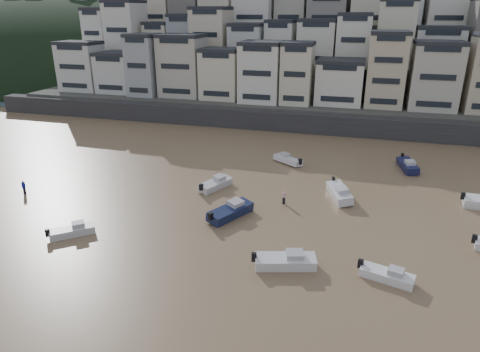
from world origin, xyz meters
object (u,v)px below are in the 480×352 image
(boat_a, at_px, (285,259))
(person_blue, at_px, (24,187))
(boat_h, at_px, (288,159))
(boat_i, at_px, (408,164))
(boat_c, at_px, (230,210))
(boat_e, at_px, (339,191))
(boat_j, at_px, (72,229))
(boat_b, at_px, (387,274))
(boat_f, at_px, (216,183))
(person_pink, at_px, (284,197))

(boat_a, xyz_separation_m, person_blue, (-33.81, 7.19, 0.07))
(boat_h, bearing_deg, person_blue, 68.73)
(boat_i, bearing_deg, boat_c, -55.06)
(person_blue, bearing_deg, boat_e, 14.03)
(boat_i, xyz_separation_m, boat_j, (-33.90, -29.42, -0.17))
(boat_i, distance_m, boat_j, 44.89)
(boat_i, relative_size, boat_j, 1.27)
(boat_b, distance_m, boat_c, 17.82)
(boat_b, xyz_separation_m, boat_e, (-4.96, 16.12, 0.20))
(boat_b, distance_m, boat_j, 30.18)
(boat_b, xyz_separation_m, boat_f, (-20.24, 14.82, 0.09))
(boat_e, distance_m, person_blue, 38.54)
(boat_a, xyz_separation_m, boat_c, (-7.54, 8.12, 0.05))
(boat_b, bearing_deg, boat_h, 131.66)
(boat_e, xyz_separation_m, boat_f, (-15.28, -1.30, -0.11))
(boat_h, bearing_deg, boat_c, 115.48)
(person_blue, bearing_deg, boat_b, -9.09)
(boat_i, relative_size, person_pink, 3.43)
(boat_b, relative_size, boat_h, 0.93)
(boat_b, relative_size, boat_e, 0.77)
(boat_e, bearing_deg, boat_c, -72.32)
(boat_f, bearing_deg, boat_e, -61.40)
(boat_b, distance_m, boat_i, 29.08)
(boat_h, bearing_deg, boat_b, 150.44)
(boat_a, xyz_separation_m, boat_i, (12.26, 29.26, 0.02))
(boat_a, bearing_deg, boat_h, 83.34)
(boat_j, bearing_deg, boat_a, -40.34)
(boat_b, bearing_deg, boat_c, 170.02)
(boat_a, height_order, boat_c, boat_c)
(boat_a, relative_size, boat_h, 1.13)
(boat_f, bearing_deg, person_pink, -79.54)
(boat_e, bearing_deg, person_blue, -95.43)
(boat_a, height_order, boat_j, boat_a)
(boat_c, relative_size, boat_f, 1.15)
(boat_a, height_order, person_blue, person_blue)
(boat_f, bearing_deg, boat_h, -7.18)
(boat_a, xyz_separation_m, person_pink, (-2.55, 13.07, 0.07))
(boat_h, bearing_deg, person_pink, 132.46)
(boat_a, distance_m, person_blue, 34.57)
(boat_e, bearing_deg, boat_b, -2.36)
(boat_h, bearing_deg, boat_e, 161.72)
(boat_c, bearing_deg, person_pink, -18.31)
(person_blue, distance_m, person_pink, 31.82)
(person_blue, bearing_deg, boat_i, 25.59)
(boat_i, xyz_separation_m, person_blue, (-46.07, -22.07, 0.06))
(boat_c, xyz_separation_m, boat_j, (-14.10, -8.28, -0.21))
(boat_c, xyz_separation_m, boat_e, (11.11, 8.42, -0.00))
(boat_i, height_order, person_pink, person_pink)
(boat_a, bearing_deg, boat_i, 51.11)
(boat_a, bearing_deg, boat_b, -13.36)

